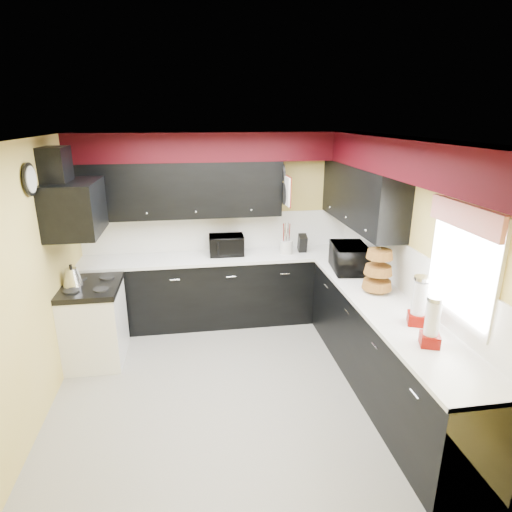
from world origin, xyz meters
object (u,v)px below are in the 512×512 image
Objects in this scene: microwave at (349,258)px; toaster_oven at (226,245)px; kettle at (72,277)px; utensil_crock at (286,247)px; knife_block at (302,243)px.

toaster_oven is at bearing 66.03° from microwave.
kettle is at bearing -155.29° from toaster_oven.
toaster_oven is 2.08× the size of kettle.
kettle is (-2.55, -0.68, -0.01)m from utensil_crock.
utensil_crock reaches higher than kettle.
toaster_oven is 1.02m from knife_block.
toaster_oven is 0.79m from utensil_crock.
toaster_oven is 1.61m from microwave.
utensil_crock is 0.24m from knife_block.
toaster_oven reaches higher than kettle.
microwave is 3.14m from kettle.
microwave is at bearing -1.27° from kettle.
toaster_oven is 0.79× the size of microwave.
kettle is (-2.78, -0.73, -0.04)m from knife_block.
toaster_oven is at bearing -177.67° from knife_block.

